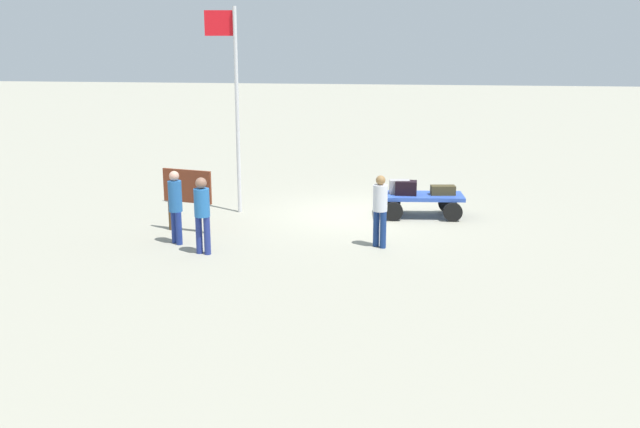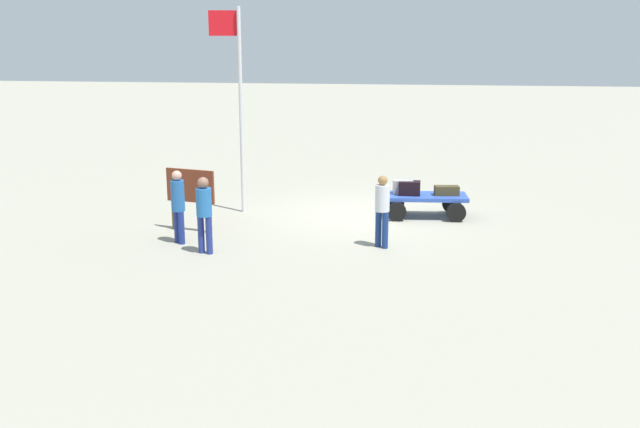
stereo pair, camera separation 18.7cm
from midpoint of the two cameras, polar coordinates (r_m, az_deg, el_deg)
The scene contains 10 objects.
ground_plane at distance 18.61m, azimuth 2.78°, elevation -0.07°, with size 120.00×120.00×0.00m, color gray.
luggage_cart at distance 18.50m, azimuth 7.86°, elevation 1.12°, with size 2.23×1.32×0.59m.
suitcase_tan at distance 18.35m, azimuth 6.69°, elevation 2.12°, with size 0.56×0.37×0.36m.
suitcase_maroon at distance 18.49m, azimuth 9.64°, elevation 1.92°, with size 0.66×0.39×0.24m.
suitcase_grey at distance 18.47m, azimuth 6.16°, elevation 2.21°, with size 0.55×0.36×0.36m.
worker_lead at distance 15.50m, azimuth 4.55°, elevation 0.62°, with size 0.45×0.45×1.62m.
worker_trailing at distance 16.06m, azimuth -11.96°, elevation 0.88°, with size 0.43×0.43×1.67m.
worker_supervisor at distance 15.16m, azimuth -9.88°, elevation 0.34°, with size 0.40×0.40×1.67m.
flagpole at distance 18.59m, azimuth -7.31°, elevation 9.58°, with size 0.83×0.16×5.32m.
signboard at distance 17.00m, azimuth -11.01°, elevation 1.90°, with size 1.26×0.34×1.52m.
Camera 1 is at (-1.70, 18.00, 4.43)m, focal length 39.51 mm.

